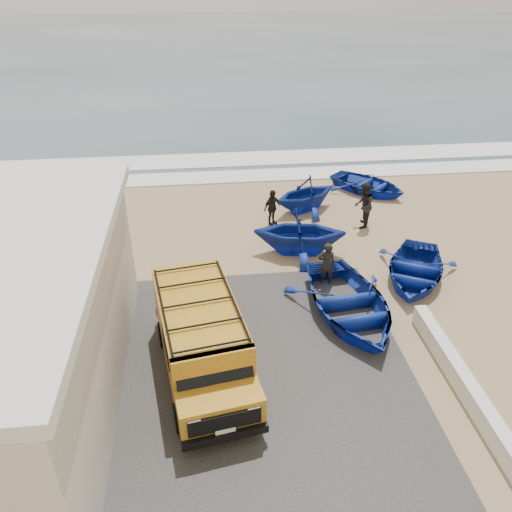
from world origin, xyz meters
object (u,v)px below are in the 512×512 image
van (202,338)px  boat_far_right (368,184)px  boat_near_left (349,304)px  boat_near_right (415,270)px  fisherman_middle (363,206)px  boat_far_left (305,193)px  fisherman_front (326,264)px  boat_mid_left (300,232)px  parapet (466,386)px  fisherman_back (272,208)px

van → boat_far_right: (7.82, 10.94, -0.75)m
boat_near_left → boat_near_right: size_ratio=1.20×
van → fisherman_middle: 10.02m
boat_far_left → boat_far_right: (3.29, 1.59, -0.40)m
van → fisherman_front: van is taller
boat_far_right → fisherman_front: bearing=-159.5°
boat_near_right → boat_mid_left: 4.19m
boat_far_left → fisherman_middle: size_ratio=1.59×
boat_near_right → boat_far_right: boat_near_right is taller
boat_near_left → parapet: bearing=-65.8°
boat_near_left → boat_near_right: 3.25m
boat_near_left → fisherman_back: fisherman_back is taller
boat_mid_left → fisherman_middle: size_ratio=1.80×
boat_mid_left → boat_far_right: (4.20, 5.13, -0.50)m
van → boat_near_left: bearing=13.3°
parapet → van: (-6.44, 1.55, 0.85)m
boat_near_right → parapet: bearing=-70.1°
boat_far_left → boat_mid_left: bearing=-40.6°
boat_far_left → boat_far_right: 3.68m
boat_far_left → fisherman_middle: bearing=22.5°
van → boat_near_right: bearing=17.1°
boat_near_right → fisherman_middle: 4.08m
boat_near_left → boat_mid_left: (-0.78, 3.94, 0.40)m
boat_near_left → boat_far_right: bearing=62.8°
boat_mid_left → boat_far_left: (0.90, 3.54, -0.10)m
parapet → boat_far_left: 11.08m
boat_near_left → fisherman_back: size_ratio=3.05×
van → boat_far_left: van is taller
boat_mid_left → fisherman_back: bearing=25.1°
boat_far_right → fisherman_back: bearing=167.0°
boat_far_left → fisherman_back: 1.97m
fisherman_middle → boat_mid_left: bearing=-34.9°
boat_near_left → boat_far_left: boat_far_left is taller
fisherman_middle → boat_near_left: bearing=3.1°
parapet → boat_near_right: boat_near_right is taller
boat_far_right → boat_near_right: bearing=-137.7°
boat_mid_left → boat_far_right: bearing=-30.1°
boat_near_left → fisherman_middle: fisherman_middle is taller
boat_far_right → boat_far_left: bearing=163.3°
boat_near_left → boat_near_right: boat_near_left is taller
boat_near_right → boat_far_left: boat_far_left is taller
fisherman_front → fisherman_back: 4.68m
boat_near_left → boat_far_left: (0.12, 7.49, 0.30)m
boat_mid_left → boat_far_left: bearing=-5.2°
boat_near_right → fisherman_middle: bearing=126.5°
parapet → fisherman_front: 5.72m
parapet → boat_far_right: size_ratio=1.66×
boat_near_right → fisherman_front: size_ratio=2.43×
boat_near_left → boat_far_right: boat_near_left is taller
boat_near_right → fisherman_front: fisherman_front is taller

